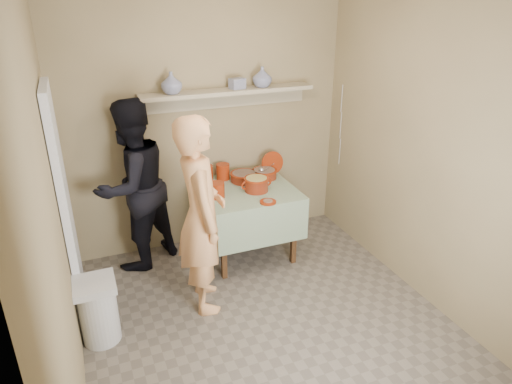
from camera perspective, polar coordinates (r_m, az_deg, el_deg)
name	(u,v)px	position (r m, az deg, el deg)	size (l,w,h in m)	color
ground	(273,331)	(4.03, 2.11, -16.93)	(3.50, 3.50, 0.00)	#6A5F53
tile_panel	(66,207)	(4.07, -22.68, -1.73)	(0.06, 0.70, 2.00)	silver
plate_stack_a	(206,175)	(4.83, -6.27, 2.19)	(0.15, 0.15, 0.20)	maroon
plate_stack_b	(223,172)	(4.93, -4.15, 2.56)	(0.14, 0.14, 0.17)	maroon
bowl_stack	(217,190)	(4.49, -4.92, 0.24)	(0.15, 0.15, 0.15)	maroon
empty_bowl	(214,190)	(4.64, -5.31, 0.29)	(0.16, 0.16, 0.05)	maroon
propped_lid	(272,163)	(5.08, 2.06, 3.66)	(0.26, 0.26, 0.02)	maroon
vase_right	(262,77)	(4.81, 0.78, 14.19)	(0.20, 0.20, 0.21)	navy
vase_left	(171,83)	(4.55, -10.53, 13.26)	(0.20, 0.20, 0.21)	navy
ceramic_box	(237,84)	(4.73, -2.37, 13.38)	(0.15, 0.11, 0.11)	navy
person_cook	(201,216)	(3.90, -6.86, -2.98)	(0.64, 0.42, 1.76)	#EAA265
person_helper	(133,186)	(4.65, -15.11, 0.71)	(0.84, 0.66, 1.73)	black
room_shell	(276,149)	(3.22, 2.54, 5.38)	(3.04, 3.54, 2.62)	#96845C
serving_table	(246,199)	(4.76, -1.27, -0.83)	(0.97, 0.97, 0.76)	#4C2D16
cazuela_meat_a	(244,176)	(4.87, -1.52, 1.99)	(0.30, 0.30, 0.10)	#61180B
cazuela_meat_b	(265,173)	(4.95, 1.07, 2.38)	(0.28, 0.28, 0.10)	#61180B
ladle	(262,170)	(4.89, 0.77, 2.75)	(0.08, 0.26, 0.19)	silver
cazuela_rice	(256,183)	(4.62, 0.05, 1.11)	(0.33, 0.25, 0.14)	#61180B
front_plate	(268,202)	(4.39, 1.51, -1.22)	(0.16, 0.16, 0.03)	maroon
wall_shelf	(227,93)	(4.76, -3.59, 12.20)	(1.80, 0.25, 0.21)	tan
trash_bin	(98,311)	(3.98, -19.10, -13.84)	(0.32, 0.32, 0.56)	silver
electrical_cord	(341,125)	(5.25, 10.54, 8.18)	(0.01, 0.05, 0.90)	silver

